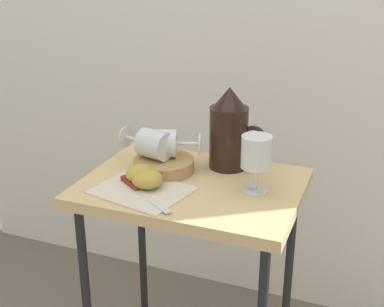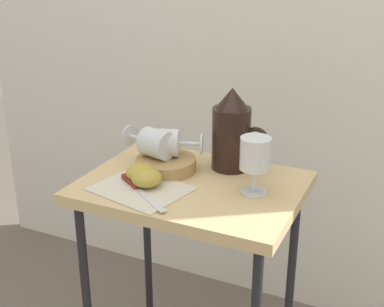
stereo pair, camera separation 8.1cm
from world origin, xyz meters
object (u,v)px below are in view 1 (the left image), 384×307
(basket_tray, at_px, (164,165))
(wine_glass_tipped_far, at_px, (164,143))
(table, at_px, (192,211))
(wine_glass_tipped_near, at_px, (153,144))
(wine_glass_upright, at_px, (256,155))
(pitcher, at_px, (229,136))
(apple_half_right, at_px, (147,179))
(knife, at_px, (138,189))
(apple_half_left, at_px, (141,174))

(basket_tray, bearing_deg, wine_glass_tipped_far, 113.55)
(table, relative_size, wine_glass_tipped_near, 4.60)
(table, distance_m, wine_glass_upright, 0.24)
(table, bearing_deg, pitcher, 67.29)
(pitcher, xyz_separation_m, wine_glass_tipped_near, (-0.18, -0.09, -0.02))
(apple_half_right, bearing_deg, pitcher, 54.85)
(wine_glass_upright, distance_m, wine_glass_tipped_near, 0.29)
(table, bearing_deg, knife, -136.19)
(basket_tray, distance_m, wine_glass_upright, 0.27)
(pitcher, height_order, knife, pitcher)
(apple_half_right, bearing_deg, table, 39.52)
(apple_half_left, bearing_deg, apple_half_right, -38.90)
(pitcher, relative_size, wine_glass_tipped_near, 1.45)
(wine_glass_upright, height_order, apple_half_left, wine_glass_upright)
(wine_glass_tipped_near, xyz_separation_m, knife, (0.02, -0.14, -0.07))
(apple_half_right, bearing_deg, basket_tray, 93.52)
(table, height_order, wine_glass_upright, wine_glass_upright)
(wine_glass_tipped_near, bearing_deg, table, -17.65)
(table, bearing_deg, basket_tray, 156.99)
(pitcher, xyz_separation_m, wine_glass_upright, (0.11, -0.12, 0.01))
(wine_glass_tipped_near, bearing_deg, wine_glass_upright, -6.37)
(apple_half_left, bearing_deg, basket_tray, 75.63)
(wine_glass_tipped_near, relative_size, apple_half_right, 1.98)
(table, relative_size, pitcher, 3.18)
(basket_tray, bearing_deg, apple_half_right, -86.48)
(table, distance_m, pitcher, 0.22)
(wine_glass_upright, height_order, knife, wine_glass_upright)
(wine_glass_upright, bearing_deg, pitcher, 130.96)
(apple_half_left, distance_m, apple_half_right, 0.04)
(apple_half_left, bearing_deg, wine_glass_tipped_far, 81.70)
(apple_half_right, bearing_deg, knife, -119.43)
(basket_tray, xyz_separation_m, pitcher, (0.15, 0.09, 0.07))
(apple_half_left, relative_size, knife, 0.41)
(table, height_order, wine_glass_tipped_near, wine_glass_tipped_near)
(wine_glass_tipped_near, relative_size, apple_half_left, 1.98)
(wine_glass_upright, distance_m, apple_half_right, 0.28)
(table, relative_size, wine_glass_tipped_far, 4.52)
(table, bearing_deg, apple_half_left, -157.57)
(wine_glass_tipped_far, height_order, knife, wine_glass_tipped_far)
(pitcher, relative_size, apple_half_left, 2.86)
(table, height_order, wine_glass_tipped_far, wine_glass_tipped_far)
(pitcher, bearing_deg, basket_tray, -149.18)
(basket_tray, xyz_separation_m, wine_glass_tipped_far, (-0.01, 0.02, 0.06))
(apple_half_right, bearing_deg, wine_glass_upright, 17.95)
(table, relative_size, apple_half_left, 9.10)
(wine_glass_tipped_near, bearing_deg, pitcher, 26.90)
(pitcher, distance_m, apple_half_left, 0.26)
(apple_half_right, distance_m, knife, 0.03)
(table, distance_m, basket_tray, 0.14)
(knife, bearing_deg, wine_glass_upright, 22.02)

